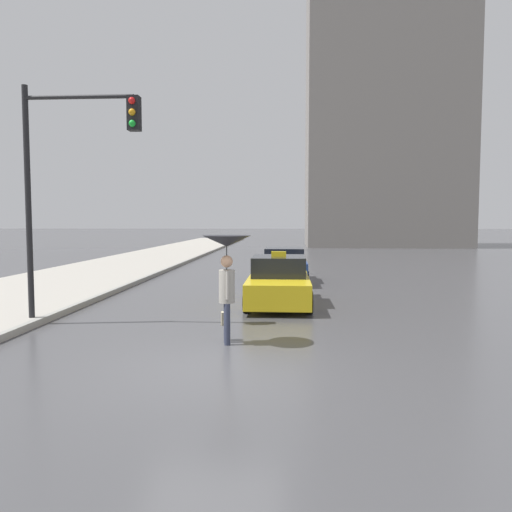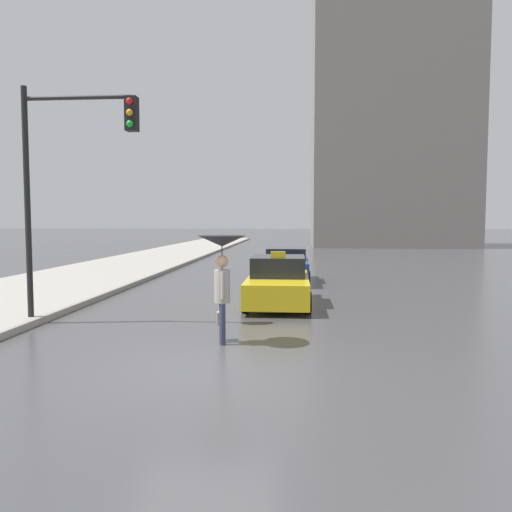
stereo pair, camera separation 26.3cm
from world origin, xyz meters
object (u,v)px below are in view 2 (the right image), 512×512
(taxi, at_px, (278,283))
(sedan_red, at_px, (286,266))
(pedestrian_with_umbrella, at_px, (222,259))
(traffic_light, at_px, (69,162))

(taxi, height_order, sedan_red, taxi)
(sedan_red, height_order, pedestrian_with_umbrella, pedestrian_with_umbrella)
(taxi, distance_m, traffic_light, 6.74)
(sedan_red, xyz_separation_m, pedestrian_with_umbrella, (-1.12, -10.50, 1.09))
(sedan_red, xyz_separation_m, traffic_light, (-5.04, -8.86, 3.29))
(taxi, relative_size, traffic_light, 0.74)
(taxi, xyz_separation_m, pedestrian_with_umbrella, (-0.98, -4.89, 1.08))
(pedestrian_with_umbrella, bearing_deg, sedan_red, -16.99)
(taxi, height_order, pedestrian_with_umbrella, pedestrian_with_umbrella)
(sedan_red, bearing_deg, taxi, 88.61)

